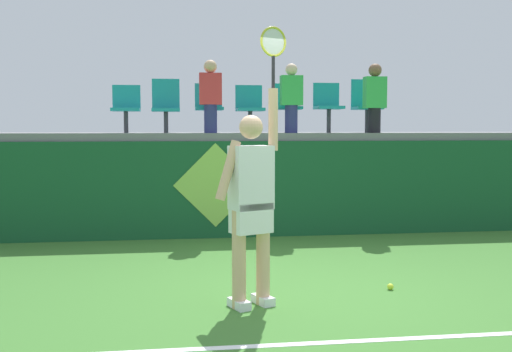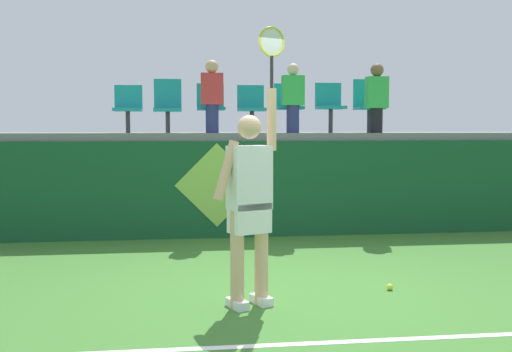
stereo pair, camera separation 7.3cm
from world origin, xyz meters
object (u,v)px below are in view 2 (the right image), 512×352
tennis_player (250,199)px  stadium_chair_1 (168,104)px  stadium_chair_0 (128,106)px  stadium_chair_3 (251,106)px  stadium_chair_2 (211,105)px  spectator_1 (293,97)px  spectator_0 (212,95)px  stadium_chair_4 (288,105)px  tennis_ball (390,287)px  stadium_chair_5 (330,104)px  spectator_2 (377,97)px  stadium_chair_6 (368,103)px  water_bottle (247,126)px

tennis_player → stadium_chair_1: bearing=100.9°
stadium_chair_0 → stadium_chair_3: size_ratio=0.98×
stadium_chair_1 → stadium_chair_2: bearing=-0.8°
stadium_chair_2 → spectator_1: size_ratio=0.74×
spectator_0 → stadium_chair_0: bearing=162.1°
spectator_1 → tennis_player: bearing=-106.4°
stadium_chair_4 → stadium_chair_0: bearing=-180.0°
tennis_ball → stadium_chair_5: size_ratio=0.08×
tennis_ball → stadium_chair_0: stadium_chair_0 is taller
tennis_player → spectator_1: (1.14, 3.86, 1.15)m
tennis_player → stadium_chair_2: (-0.14, 4.27, 1.03)m
spectator_2 → stadium_chair_2: bearing=170.5°
stadium_chair_1 → stadium_chair_2: stadium_chair_1 is taller
tennis_ball → stadium_chair_5: bearing=85.0°
spectator_0 → spectator_1: (1.27, 0.02, -0.02)m
stadium_chair_4 → stadium_chair_6: bearing=0.4°
stadium_chair_1 → stadium_chair_2: 0.69m
stadium_chair_3 → stadium_chair_4: (0.61, 0.00, 0.03)m
tennis_ball → spectator_0: spectator_0 is taller
stadium_chair_0 → stadium_chair_6: stadium_chair_6 is taller
water_bottle → spectator_0: 0.72m
stadium_chair_6 → spectator_0: spectator_0 is taller
stadium_chair_2 → stadium_chair_1: bearing=179.2°
stadium_chair_0 → spectator_0: size_ratio=0.68×
stadium_chair_2 → spectator_0: bearing=-90.0°
stadium_chair_5 → spectator_2: (0.65, -0.44, 0.11)m
stadium_chair_1 → stadium_chair_5: size_ratio=1.05×
stadium_chair_4 → spectator_0: size_ratio=0.72×
tennis_player → stadium_chair_0: bearing=108.7°
stadium_chair_5 → spectator_2: bearing=-33.8°
stadium_chair_1 → stadium_chair_3: stadium_chair_1 is taller
stadium_chair_5 → stadium_chair_6: stadium_chair_6 is taller
tennis_ball → stadium_chair_1: stadium_chair_1 is taller
stadium_chair_5 → stadium_chair_0: bearing=-180.0°
stadium_chair_5 → spectator_2: 0.79m
stadium_chair_0 → spectator_1: 2.62m
spectator_0 → spectator_1: spectator_0 is taller
water_bottle → stadium_chair_0: bearing=165.8°
stadium_chair_5 → tennis_player: bearing=-113.2°
tennis_player → tennis_ball: bearing=13.5°
stadium_chair_1 → spectator_1: spectator_1 is taller
stadium_chair_0 → spectator_1: spectator_1 is taller
stadium_chair_3 → stadium_chair_5: stadium_chair_5 is taller
stadium_chair_5 → spectator_0: size_ratio=0.74×
tennis_player → stadium_chair_2: size_ratio=3.26×
stadium_chair_1 → spectator_1: (1.96, -0.42, 0.10)m
tennis_player → stadium_chair_5: size_ratio=3.14×
stadium_chair_3 → tennis_ball: bearing=-76.1°
tennis_ball → stadium_chair_0: bearing=126.9°
water_bottle → stadium_chair_1: 1.36m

